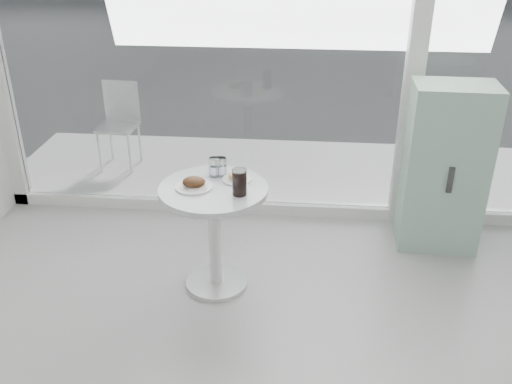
# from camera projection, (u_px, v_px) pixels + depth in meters

# --- Properties ---
(room_shell) EXTENTS (6.00, 6.00, 6.00)m
(room_shell) POSITION_uv_depth(u_px,v_px,m) (252.00, 239.00, 0.98)
(room_shell) COLOR silver
(room_shell) RESTS_ON ground
(storefront) EXTENTS (5.00, 0.14, 3.00)m
(storefront) POSITION_uv_depth(u_px,v_px,m) (309.00, 12.00, 4.23)
(storefront) COLOR white
(storefront) RESTS_ON ground
(main_table) EXTENTS (0.72, 0.72, 0.77)m
(main_table) POSITION_uv_depth(u_px,v_px,m) (214.00, 217.00, 3.82)
(main_table) COLOR silver
(main_table) RESTS_ON ground
(patio_deck) EXTENTS (5.60, 1.60, 0.05)m
(patio_deck) POSITION_uv_depth(u_px,v_px,m) (295.00, 172.00, 5.71)
(patio_deck) COLOR white
(patio_deck) RESTS_ON ground
(mint_cabinet) EXTENTS (0.61, 0.43, 1.29)m
(mint_cabinet) POSITION_uv_depth(u_px,v_px,m) (445.00, 168.00, 4.29)
(mint_cabinet) COLOR #8CB3A0
(mint_cabinet) RESTS_ON ground
(patio_chair) EXTENTS (0.38, 0.38, 0.84)m
(patio_chair) POSITION_uv_depth(u_px,v_px,m) (120.00, 119.00, 5.64)
(patio_chair) COLOR silver
(patio_chair) RESTS_ON patio_deck
(plate_fritter) EXTENTS (0.25, 0.25, 0.07)m
(plate_fritter) POSITION_uv_depth(u_px,v_px,m) (195.00, 184.00, 3.71)
(plate_fritter) COLOR white
(plate_fritter) RESTS_ON main_table
(plate_donut) EXTENTS (0.20, 0.20, 0.05)m
(plate_donut) POSITION_uv_depth(u_px,v_px,m) (237.00, 178.00, 3.81)
(plate_donut) COLOR white
(plate_donut) RESTS_ON main_table
(water_tumbler_a) EXTENTS (0.08, 0.08, 0.13)m
(water_tumbler_a) POSITION_uv_depth(u_px,v_px,m) (214.00, 168.00, 3.86)
(water_tumbler_a) COLOR white
(water_tumbler_a) RESTS_ON main_table
(water_tumbler_b) EXTENTS (0.08, 0.08, 0.13)m
(water_tumbler_b) POSITION_uv_depth(u_px,v_px,m) (221.00, 168.00, 3.87)
(water_tumbler_b) COLOR white
(water_tumbler_b) RESTS_ON main_table
(cola_glass) EXTENTS (0.09, 0.09, 0.18)m
(cola_glass) POSITION_uv_depth(u_px,v_px,m) (240.00, 182.00, 3.60)
(cola_glass) COLOR white
(cola_glass) RESTS_ON main_table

